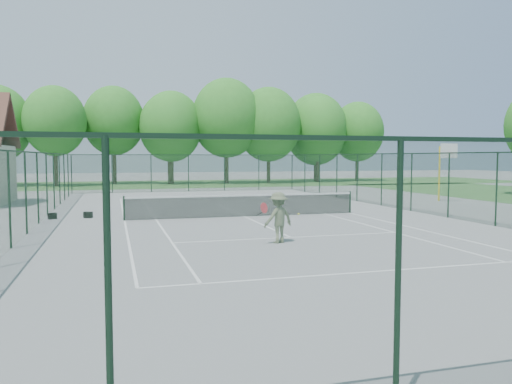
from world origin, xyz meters
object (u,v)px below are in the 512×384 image
Objects in this scene: sports_bag_a at (52,216)px; tennis_player at (278,218)px; tennis_net at (244,204)px; basketball_goal at (445,161)px.

sports_bag_a is 11.80m from tennis_player.
tennis_player reaches higher than tennis_net.
tennis_net is at bearing -163.32° from basketball_goal.
tennis_player is at bearing -142.24° from basketball_goal.
basketball_goal reaches higher than tennis_player.
tennis_player is at bearing -95.99° from tennis_net.
tennis_net reaches higher than sports_bag_a.
basketball_goal is 2.05× the size of tennis_player.
tennis_player is at bearing -72.59° from sports_bag_a.
basketball_goal is (14.15, 4.24, 1.99)m from tennis_net.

